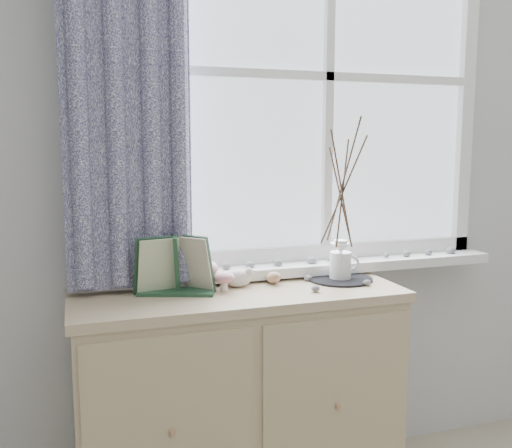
% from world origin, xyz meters
% --- Properties ---
extents(sideboard, '(1.20, 0.45, 0.85)m').
position_xyz_m(sideboard, '(-0.15, 1.75, 0.43)').
color(sideboard, '#C5AD8A').
rests_on(sideboard, ground).
extents(botanical_book, '(0.34, 0.22, 0.22)m').
position_xyz_m(botanical_book, '(-0.37, 1.76, 0.96)').
color(botanical_book, '#21452C').
rests_on(botanical_book, sideboard).
extents(toadstool_cluster, '(0.16, 0.17, 0.11)m').
position_xyz_m(toadstool_cluster, '(-0.25, 1.82, 0.92)').
color(toadstool_cluster, white).
rests_on(toadstool_cluster, sideboard).
extents(wooden_eggs, '(0.10, 0.11, 0.07)m').
position_xyz_m(wooden_eggs, '(-0.02, 1.84, 0.88)').
color(wooden_eggs, tan).
rests_on(wooden_eggs, sideboard).
extents(songbird_figurine, '(0.14, 0.07, 0.07)m').
position_xyz_m(songbird_figurine, '(-0.14, 1.81, 0.89)').
color(songbird_figurine, white).
rests_on(songbird_figurine, sideboard).
extents(crocheted_doily, '(0.25, 0.25, 0.01)m').
position_xyz_m(crocheted_doily, '(0.28, 1.79, 0.85)').
color(crocheted_doily, black).
rests_on(crocheted_doily, sideboard).
extents(twig_pitcher, '(0.29, 0.29, 0.64)m').
position_xyz_m(twig_pitcher, '(0.28, 1.79, 1.22)').
color(twig_pitcher, white).
rests_on(twig_pitcher, crocheted_doily).
extents(sideboard_pebbles, '(0.33, 0.23, 0.02)m').
position_xyz_m(sideboard_pebbles, '(0.15, 1.75, 0.86)').
color(sideboard_pebbles, gray).
rests_on(sideboard_pebbles, sideboard).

